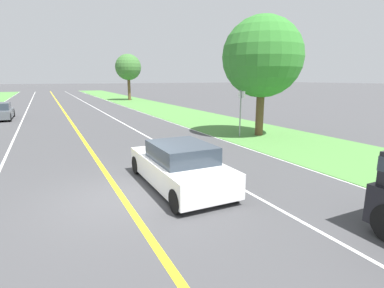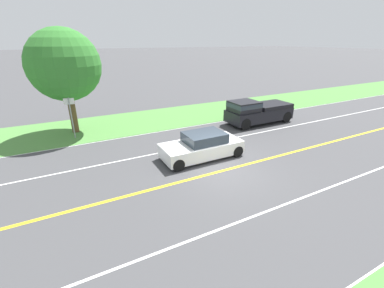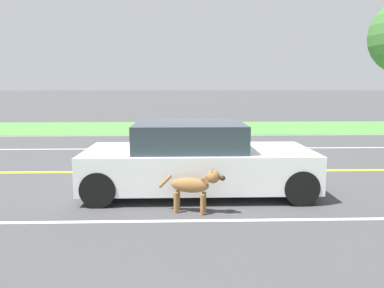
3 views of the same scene
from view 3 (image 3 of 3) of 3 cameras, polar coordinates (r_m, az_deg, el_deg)
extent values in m
plane|color=#424244|center=(9.41, -0.88, -4.20)|extent=(400.00, 400.00, 0.00)
cube|color=yellow|center=(9.41, -0.88, -4.18)|extent=(0.18, 160.00, 0.01)
cube|color=white|center=(16.31, -1.24, 1.33)|extent=(0.14, 160.00, 0.01)
cube|color=white|center=(6.05, -0.38, -11.61)|extent=(0.10, 160.00, 0.01)
cube|color=white|center=(12.85, -1.11, -0.68)|extent=(0.10, 160.00, 0.01)
cube|color=#4C843D|center=(19.29, -1.32, 2.51)|extent=(6.00, 160.00, 0.03)
cube|color=white|center=(7.47, 0.95, -3.46)|extent=(1.90, 4.43, 0.71)
cube|color=#2D3842|center=(7.36, -0.42, 1.21)|extent=(1.63, 2.13, 0.52)
cylinder|color=black|center=(7.01, 16.24, -6.40)|extent=(0.22, 0.64, 0.64)
cylinder|color=black|center=(6.83, -14.07, -6.71)|extent=(0.22, 0.64, 0.64)
cylinder|color=black|center=(8.62, 12.75, -3.46)|extent=(0.22, 0.64, 0.64)
cylinder|color=black|center=(8.47, -11.61, -3.63)|extent=(0.22, 0.64, 0.64)
ellipsoid|color=olive|center=(6.29, -0.32, -6.26)|extent=(0.37, 0.68, 0.26)
cylinder|color=olive|center=(6.26, 1.59, -9.25)|extent=(0.07, 0.07, 0.35)
cylinder|color=olive|center=(6.36, -2.49, -8.95)|extent=(0.07, 0.07, 0.35)
cylinder|color=olive|center=(6.40, 1.85, -8.85)|extent=(0.07, 0.07, 0.35)
cylinder|color=olive|center=(6.50, -2.14, -8.57)|extent=(0.07, 0.07, 0.35)
cylinder|color=olive|center=(6.21, 2.18, -5.49)|extent=(0.18, 0.21, 0.17)
sphere|color=olive|center=(6.17, 3.24, -4.98)|extent=(0.27, 0.27, 0.22)
ellipsoid|color=#331E14|center=(6.15, 4.64, -5.20)|extent=(0.12, 0.13, 0.08)
cone|color=brown|center=(6.10, 3.04, -4.35)|extent=(0.09, 0.09, 0.10)
cone|color=brown|center=(6.21, 3.24, -4.10)|extent=(0.09, 0.09, 0.10)
cylinder|color=olive|center=(6.39, -4.07, -5.69)|extent=(0.11, 0.25, 0.24)
camera|label=1|loc=(13.60, -38.68, 12.14)|focal=28.00mm
camera|label=2|loc=(20.08, 19.26, 19.60)|focal=24.00mm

